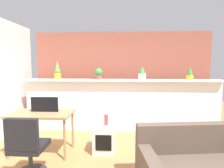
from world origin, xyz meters
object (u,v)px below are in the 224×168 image
potted_plant_2 (142,73)px  potted_plant_3 (190,74)px  desk (41,117)px  tv_monitor (45,104)px  vase_on_shelf (106,120)px  side_cube_shelf (105,138)px  potted_plant_0 (57,71)px  potted_plant_1 (99,73)px  office_chair (28,152)px

potted_plant_2 → potted_plant_3: (1.10, -0.03, -0.00)m
potted_plant_3 → desk: size_ratio=0.28×
potted_plant_3 → tv_monitor: 3.25m
vase_on_shelf → side_cube_shelf: bearing=-159.5°
potted_plant_3 → vase_on_shelf: 2.31m
potted_plant_0 → potted_plant_1: size_ratio=1.71×
side_cube_shelf → potted_plant_2: bearing=54.4°
tv_monitor → office_chair: tv_monitor is taller
potted_plant_2 → tv_monitor: potted_plant_2 is taller
potted_plant_1 → vase_on_shelf: 1.37m
potted_plant_2 → tv_monitor: bearing=-148.9°
side_cube_shelf → desk: bearing=-174.6°
potted_plant_0 → potted_plant_3: potted_plant_0 is taller
potted_plant_3 → tv_monitor: size_ratio=0.62×
potted_plant_3 → desk: (-3.04, -1.19, -0.75)m
potted_plant_2 → tv_monitor: 2.28m
potted_plant_1 → potted_plant_3: size_ratio=0.86×
potted_plant_3 → side_cube_shelf: bearing=-150.3°
desk → side_cube_shelf: bearing=5.4°
tv_monitor → office_chair: bearing=-82.4°
potted_plant_3 → office_chair: potted_plant_3 is taller
potted_plant_0 → potted_plant_2: bearing=0.1°
potted_plant_0 → vase_on_shelf: size_ratio=2.31×
tv_monitor → vase_on_shelf: bearing=2.0°
tv_monitor → side_cube_shelf: bearing=1.4°
desk → tv_monitor: 0.24m
desk → potted_plant_3: bearing=21.5°
desk → side_cube_shelf: (1.13, 0.11, -0.42)m
tv_monitor → potted_plant_3: bearing=20.3°
office_chair → potted_plant_3: bearing=34.1°
side_cube_shelf → vase_on_shelf: vase_on_shelf is taller
potted_plant_0 → potted_plant_3: 3.16m
potted_plant_1 → tv_monitor: (-0.86, -1.11, -0.53)m
potted_plant_3 → office_chair: (-2.89, -1.96, -1.03)m
tv_monitor → potted_plant_0: bearing=97.7°
office_chair → vase_on_shelf: 1.37m
potted_plant_0 → potted_plant_2: (2.05, 0.00, -0.05)m
office_chair → vase_on_shelf: office_chair is taller
potted_plant_3 → vase_on_shelf: bearing=-150.1°
potted_plant_1 → side_cube_shelf: bearing=-77.6°
potted_plant_2 → side_cube_shelf: potted_plant_2 is taller
potted_plant_0 → potted_plant_1: 1.02m
vase_on_shelf → tv_monitor: bearing=-178.0°
potted_plant_3 → potted_plant_0: bearing=179.5°
tv_monitor → office_chair: 0.99m
potted_plant_1 → potted_plant_2: potted_plant_2 is taller
potted_plant_2 → side_cube_shelf: 1.80m
potted_plant_0 → desk: bearing=-84.4°
potted_plant_2 → desk: size_ratio=0.29×
potted_plant_0 → potted_plant_3: bearing=-0.5°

